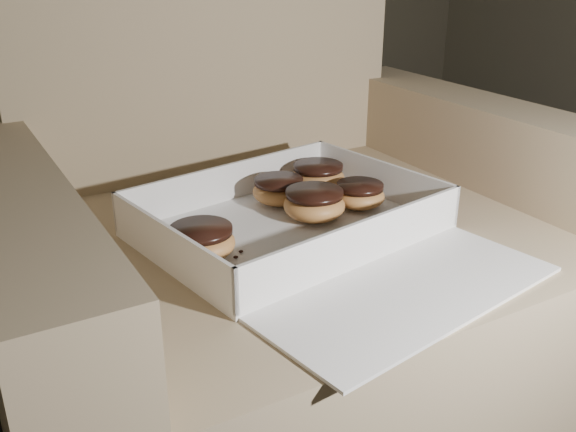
{
  "coord_description": "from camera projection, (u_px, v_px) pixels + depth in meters",
  "views": [
    {
      "loc": [
        -0.68,
        -0.59,
        0.88
      ],
      "look_at": [
        -0.22,
        0.22,
        0.48
      ],
      "focal_mm": 40.0,
      "sensor_mm": 36.0,
      "label": 1
    }
  ],
  "objects": [
    {
      "name": "donut_a",
      "position": [
        314.0,
        204.0,
        1.04
      ],
      "size": [
        0.1,
        0.1,
        0.05
      ],
      "color": "#BE8242",
      "rests_on": "bakery_box"
    },
    {
      "name": "bakery_box",
      "position": [
        309.0,
        233.0,
        0.98
      ],
      "size": [
        0.51,
        0.57,
        0.07
      ],
      "rotation": [
        0.0,
        0.0,
        0.17
      ],
      "color": "white",
      "rests_on": "armchair"
    },
    {
      "name": "crumb_c",
      "position": [
        241.0,
        251.0,
        0.93
      ],
      "size": [
        0.01,
        0.01,
        0.0
      ],
      "primitive_type": "ellipsoid",
      "color": "black",
      "rests_on": "bakery_box"
    },
    {
      "name": "donut_d",
      "position": [
        360.0,
        195.0,
        1.09
      ],
      "size": [
        0.08,
        0.08,
        0.04
      ],
      "color": "#BE8242",
      "rests_on": "bakery_box"
    },
    {
      "name": "donut_e",
      "position": [
        318.0,
        176.0,
        1.16
      ],
      "size": [
        0.1,
        0.1,
        0.05
      ],
      "color": "#BE8242",
      "rests_on": "bakery_box"
    },
    {
      "name": "donut_b",
      "position": [
        201.0,
        241.0,
        0.91
      ],
      "size": [
        0.1,
        0.1,
        0.05
      ],
      "color": "#BE8242",
      "rests_on": "bakery_box"
    },
    {
      "name": "crumb_a",
      "position": [
        330.0,
        257.0,
        0.92
      ],
      "size": [
        0.01,
        0.01,
        0.0
      ],
      "primitive_type": "ellipsoid",
      "color": "black",
      "rests_on": "bakery_box"
    },
    {
      "name": "armchair",
      "position": [
        278.0,
        278.0,
        1.16
      ],
      "size": [
        0.97,
        0.82,
        1.01
      ],
      "color": "#947E5E",
      "rests_on": "floor"
    },
    {
      "name": "donut_c",
      "position": [
        279.0,
        190.0,
        1.1
      ],
      "size": [
        0.09,
        0.09,
        0.05
      ],
      "color": "#BE8242",
      "rests_on": "bakery_box"
    },
    {
      "name": "crumb_b",
      "position": [
        236.0,
        257.0,
        0.92
      ],
      "size": [
        0.01,
        0.01,
        0.0
      ],
      "primitive_type": "ellipsoid",
      "color": "black",
      "rests_on": "bakery_box"
    }
  ]
}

